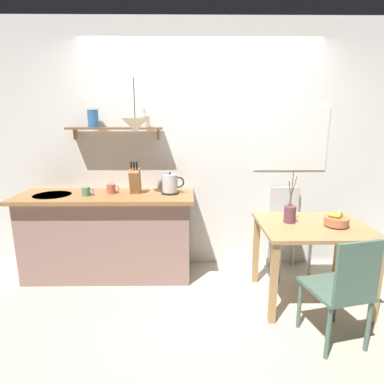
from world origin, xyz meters
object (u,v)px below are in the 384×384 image
(dining_chair_near, at_px, (343,287))
(fruit_bowl, at_px, (336,220))
(knife_block, at_px, (135,180))
(pendant_lamp, at_px, (135,125))
(twig_vase, at_px, (290,214))
(dining_table, at_px, (312,237))
(dining_chair_far, at_px, (286,227))
(coffee_mug_by_sink, at_px, (86,191))
(electric_kettle, at_px, (170,184))
(coffee_mug_spare, at_px, (111,189))

(dining_chair_near, relative_size, fruit_bowl, 4.24)
(knife_block, relative_size, pendant_lamp, 0.69)
(dining_chair_near, height_order, twig_vase, twig_vase)
(dining_table, distance_m, knife_block, 1.82)
(dining_chair_near, xyz_separation_m, pendant_lamp, (-1.63, 0.99, 1.14))
(dining_chair_far, distance_m, twig_vase, 0.67)
(dining_chair_near, bearing_deg, coffee_mug_by_sink, 153.98)
(electric_kettle, bearing_deg, twig_vase, -22.54)
(dining_chair_near, height_order, fruit_bowl, fruit_bowl)
(electric_kettle, distance_m, coffee_mug_by_sink, 0.85)
(coffee_mug_spare, bearing_deg, twig_vase, -15.19)
(dining_chair_near, bearing_deg, twig_vase, 106.22)
(dining_table, bearing_deg, coffee_mug_spare, 164.76)
(electric_kettle, bearing_deg, knife_block, 175.76)
(dining_table, bearing_deg, knife_block, 162.02)
(fruit_bowl, relative_size, pendant_lamp, 0.43)
(electric_kettle, distance_m, pendant_lamp, 0.70)
(coffee_mug_spare, bearing_deg, knife_block, 4.66)
(coffee_mug_spare, bearing_deg, electric_kettle, -0.66)
(coffee_mug_by_sink, bearing_deg, twig_vase, -10.68)
(electric_kettle, bearing_deg, coffee_mug_spare, 179.34)
(dining_chair_near, relative_size, pendant_lamp, 1.81)
(dining_chair_far, height_order, knife_block, knife_block)
(knife_block, relative_size, coffee_mug_by_sink, 2.69)
(pendant_lamp, bearing_deg, fruit_bowl, -12.92)
(dining_table, height_order, twig_vase, twig_vase)
(dining_chair_far, bearing_deg, electric_kettle, -175.57)
(dining_chair_far, bearing_deg, knife_block, -177.51)
(electric_kettle, relative_size, coffee_mug_by_sink, 2.13)
(knife_block, xyz_separation_m, coffee_mug_spare, (-0.25, -0.02, -0.08))
(dining_chair_far, height_order, fruit_bowl, dining_chair_far)
(electric_kettle, xyz_separation_m, coffee_mug_spare, (-0.62, 0.01, -0.05))
(dining_table, height_order, dining_chair_near, dining_chair_near)
(dining_chair_far, bearing_deg, twig_vase, -106.07)
(fruit_bowl, xyz_separation_m, coffee_mug_by_sink, (-2.34, 0.48, 0.16))
(coffee_mug_by_sink, bearing_deg, dining_chair_far, 5.17)
(knife_block, bearing_deg, twig_vase, -18.28)
(coffee_mug_by_sink, bearing_deg, knife_block, 14.15)
(dining_chair_near, distance_m, coffee_mug_by_sink, 2.45)
(fruit_bowl, height_order, coffee_mug_by_sink, coffee_mug_by_sink)
(twig_vase, relative_size, pendant_lamp, 0.96)
(dining_chair_far, relative_size, pendant_lamp, 1.91)
(twig_vase, height_order, coffee_mug_by_sink, twig_vase)
(fruit_bowl, height_order, knife_block, knife_block)
(dining_table, bearing_deg, dining_chair_far, 93.62)
(twig_vase, relative_size, knife_block, 1.39)
(knife_block, relative_size, coffee_mug_spare, 2.51)
(twig_vase, distance_m, knife_block, 1.58)
(coffee_mug_spare, bearing_deg, dining_chair_far, 2.78)
(fruit_bowl, bearing_deg, dining_chair_near, -107.59)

